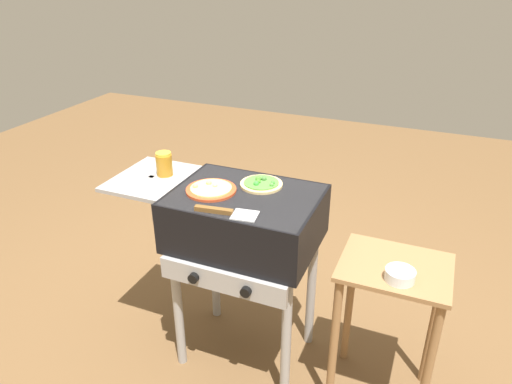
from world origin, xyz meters
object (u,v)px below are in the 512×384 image
object	(u,v)px
spatula	(227,212)
sauce_jar	(164,164)
grill	(242,223)
topping_bowl_near	(400,275)
pizza_veggie	(261,184)
pizza_cheese	(211,189)
prep_table	(390,304)

from	to	relation	value
spatula	sauce_jar	bearing A→B (deg)	151.85
grill	topping_bowl_near	bearing A→B (deg)	-7.21
grill	pizza_veggie	distance (m)	0.20
pizza_cheese	sauce_jar	distance (m)	0.29
grill	pizza_cheese	xyz separation A→B (m)	(-0.14, -0.03, 0.15)
pizza_cheese	prep_table	world-z (taller)	pizza_cheese
pizza_cheese	grill	bearing A→B (deg)	10.62
grill	pizza_cheese	world-z (taller)	pizza_cheese
grill	topping_bowl_near	world-z (taller)	grill
spatula	pizza_cheese	bearing A→B (deg)	133.79
pizza_veggie	prep_table	world-z (taller)	pizza_veggie
sauce_jar	prep_table	world-z (taller)	sauce_jar
grill	sauce_jar	xyz separation A→B (m)	(-0.42, 0.05, 0.20)
topping_bowl_near	spatula	bearing A→B (deg)	-171.91
sauce_jar	prep_table	xyz separation A→B (m)	(1.09, -0.04, -0.45)
spatula	topping_bowl_near	bearing A→B (deg)	8.09
sauce_jar	spatula	bearing A→B (deg)	-28.15
prep_table	topping_bowl_near	size ratio (longest dim) A/B	6.15
prep_table	grill	bearing A→B (deg)	-179.63
sauce_jar	prep_table	bearing A→B (deg)	-2.18
pizza_cheese	spatula	xyz separation A→B (m)	(0.15, -0.16, -0.00)
grill	prep_table	size ratio (longest dim) A/B	1.36
sauce_jar	spatula	size ratio (longest dim) A/B	0.42
pizza_cheese	topping_bowl_near	distance (m)	0.86
pizza_veggie	sauce_jar	size ratio (longest dim) A/B	1.70
pizza_cheese	prep_table	distance (m)	0.91
grill	sauce_jar	bearing A→B (deg)	173.71
prep_table	topping_bowl_near	bearing A→B (deg)	-74.63
pizza_cheese	sauce_jar	world-z (taller)	sauce_jar
spatula	prep_table	world-z (taller)	spatula
spatula	prep_table	bearing A→B (deg)	16.11
grill	prep_table	world-z (taller)	grill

